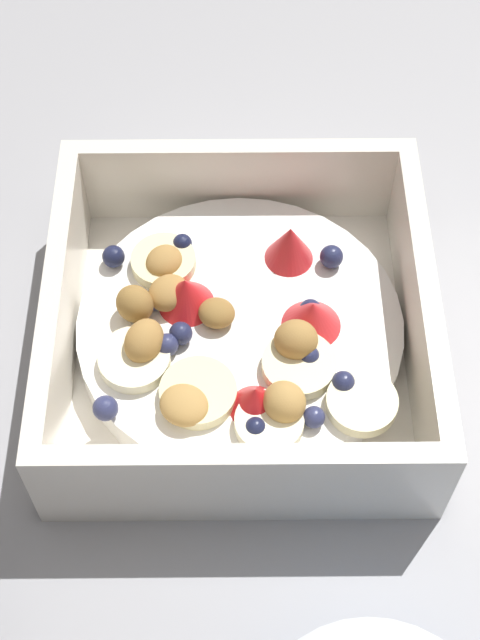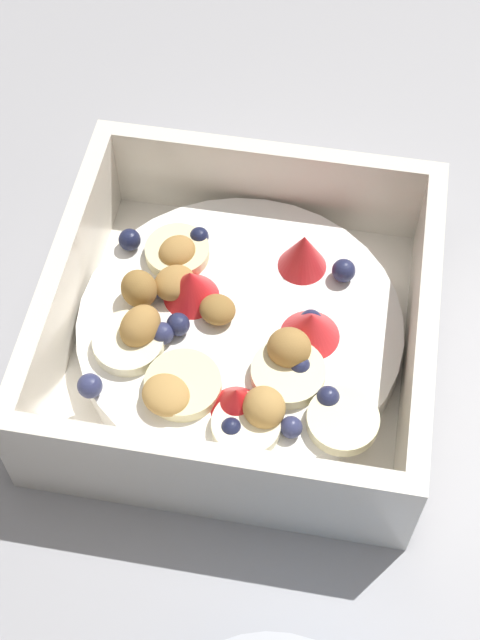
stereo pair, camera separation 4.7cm
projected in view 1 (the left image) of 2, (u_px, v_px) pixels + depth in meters
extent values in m
plane|color=#9E9EA3|center=(253.00, 379.00, 0.48)|extent=(2.40, 2.40, 0.00)
cube|color=white|center=(240.00, 346.00, 0.49)|extent=(0.19, 0.19, 0.01)
cube|color=white|center=(239.00, 185.00, 0.52)|extent=(0.19, 0.01, 0.06)
cube|color=white|center=(242.00, 484.00, 0.42)|extent=(0.19, 0.01, 0.06)
cube|color=white|center=(418.00, 317.00, 0.47)|extent=(0.01, 0.17, 0.06)
cube|color=white|center=(62.00, 320.00, 0.47)|extent=(0.01, 0.17, 0.06)
cylinder|color=white|center=(240.00, 332.00, 0.48)|extent=(0.17, 0.17, 0.02)
cylinder|color=beige|center=(198.00, 393.00, 0.44)|extent=(0.04, 0.04, 0.01)
cylinder|color=#F7EFC6|center=(134.00, 360.00, 0.45)|extent=(0.05, 0.05, 0.01)
cylinder|color=beige|center=(163.00, 262.00, 0.49)|extent=(0.05, 0.05, 0.01)
cylinder|color=#F4EAB7|center=(299.00, 365.00, 0.45)|extent=(0.05, 0.05, 0.01)
cylinder|color=#F7EFC6|center=(269.00, 423.00, 0.43)|extent=(0.04, 0.04, 0.01)
cylinder|color=#F4EAB7|center=(362.00, 403.00, 0.44)|extent=(0.04, 0.04, 0.01)
cone|color=red|center=(312.00, 315.00, 0.46)|extent=(0.04, 0.04, 0.02)
cone|color=red|center=(186.00, 292.00, 0.47)|extent=(0.04, 0.04, 0.02)
cone|color=red|center=(255.00, 399.00, 0.43)|extent=(0.03, 0.03, 0.02)
cone|color=red|center=(290.00, 244.00, 0.48)|extent=(0.04, 0.04, 0.02)
sphere|color=navy|center=(105.00, 408.00, 0.43)|extent=(0.01, 0.01, 0.01)
sphere|color=#23284C|center=(181.00, 333.00, 0.46)|extent=(0.01, 0.01, 0.01)
sphere|color=navy|center=(156.00, 300.00, 0.47)|extent=(0.01, 0.01, 0.01)
sphere|color=#191E3D|center=(182.00, 243.00, 0.49)|extent=(0.01, 0.01, 0.01)
sphere|color=#191E3D|center=(168.00, 263.00, 0.48)|extent=(0.01, 0.01, 0.01)
sphere|color=#23284C|center=(331.00, 257.00, 0.49)|extent=(0.01, 0.01, 0.01)
sphere|color=#23284C|center=(309.00, 356.00, 0.45)|extent=(0.01, 0.01, 0.01)
sphere|color=navy|center=(167.00, 353.00, 0.45)|extent=(0.01, 0.01, 0.01)
sphere|color=navy|center=(314.00, 417.00, 0.43)|extent=(0.01, 0.01, 0.01)
sphere|color=#191E3D|center=(298.00, 335.00, 0.46)|extent=(0.01, 0.01, 0.01)
sphere|color=#23284C|center=(343.00, 382.00, 0.44)|extent=(0.01, 0.01, 0.01)
sphere|color=#23284C|center=(310.00, 310.00, 0.47)|extent=(0.01, 0.01, 0.01)
sphere|color=#191E3D|center=(114.00, 256.00, 0.49)|extent=(0.01, 0.01, 0.01)
sphere|color=#191E3D|center=(266.00, 427.00, 0.43)|extent=(0.01, 0.01, 0.01)
ellipsoid|color=tan|center=(184.00, 405.00, 0.44)|extent=(0.03, 0.03, 0.01)
ellipsoid|color=#AD7F42|center=(164.00, 261.00, 0.48)|extent=(0.03, 0.03, 0.01)
ellipsoid|color=#AD7F42|center=(144.00, 340.00, 0.45)|extent=(0.03, 0.03, 0.02)
ellipsoid|color=tan|center=(284.00, 402.00, 0.43)|extent=(0.03, 0.03, 0.02)
ellipsoid|color=#AD7F42|center=(296.00, 343.00, 0.45)|extent=(0.02, 0.02, 0.02)
ellipsoid|color=olive|center=(135.00, 304.00, 0.46)|extent=(0.03, 0.03, 0.02)
ellipsoid|color=olive|center=(217.00, 313.00, 0.47)|extent=(0.02, 0.02, 0.01)
ellipsoid|color=#AD7F42|center=(168.00, 293.00, 0.47)|extent=(0.03, 0.03, 0.01)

